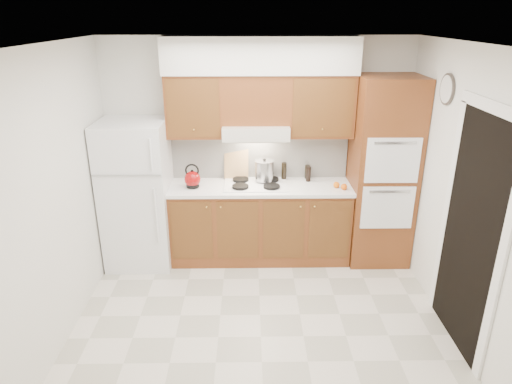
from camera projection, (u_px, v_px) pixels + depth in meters
floor at (260, 315)px, 4.58m from camera, size 3.60×3.60×0.00m
ceiling at (261, 43)px, 3.63m from camera, size 3.60×3.60×0.00m
wall_back at (258, 149)px, 5.50m from camera, size 3.60×0.02×2.60m
wall_left at (60, 196)px, 4.08m from camera, size 0.02×3.00×2.60m
wall_right at (459, 194)px, 4.13m from camera, size 0.02×3.00×2.60m
fridge at (138, 194)px, 5.30m from camera, size 0.75×0.72×1.72m
base_cabinets at (260, 223)px, 5.53m from camera, size 2.11×0.60×0.90m
countertop at (260, 187)px, 5.35m from camera, size 2.13×0.62×0.04m
backsplash at (260, 155)px, 5.51m from camera, size 2.11×0.03×0.56m
oven_cabinet at (382, 172)px, 5.29m from camera, size 0.70×0.65×2.20m
upper_cab_left at (195, 106)px, 5.13m from camera, size 0.63×0.33×0.70m
upper_cab_right at (321, 105)px, 5.15m from camera, size 0.73×0.33×0.70m
range_hood at (256, 131)px, 5.19m from camera, size 0.75×0.45×0.15m
upper_cab_over_hood at (256, 99)px, 5.12m from camera, size 0.75×0.33×0.55m
soffit at (260, 55)px, 4.93m from camera, size 2.13×0.36×0.40m
cooktop at (256, 184)px, 5.36m from camera, size 0.74×0.50×0.01m
doorway at (470, 236)px, 3.89m from camera, size 0.02×0.90×2.10m
wall_clock at (447, 89)px, 4.33m from camera, size 0.02×0.30×0.30m
kettle at (192, 179)px, 5.24m from camera, size 0.25×0.25×0.19m
cutting_board at (236, 163)px, 5.51m from camera, size 0.29×0.11×0.38m
stock_pot at (264, 171)px, 5.40m from camera, size 0.23×0.23×0.23m
condiment_a at (284, 171)px, 5.50m from camera, size 0.08×0.08×0.21m
condiment_b at (308, 174)px, 5.45m from camera, size 0.06×0.06×0.18m
condiment_c at (307, 172)px, 5.55m from camera, size 0.07×0.07×0.17m
orange_near at (344, 187)px, 5.20m from camera, size 0.09×0.09×0.07m
orange_far at (336, 185)px, 5.26m from camera, size 0.09×0.09×0.07m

